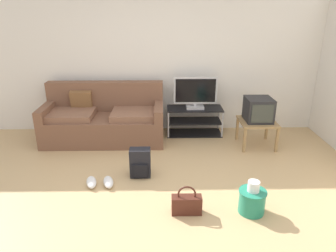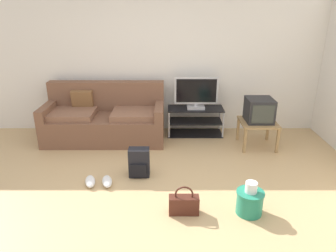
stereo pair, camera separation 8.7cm
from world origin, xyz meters
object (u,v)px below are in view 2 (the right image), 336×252
(crt_tv, at_px, (260,110))
(cleaning_bucket, at_px, (250,201))
(couch, at_px, (106,119))
(backpack, at_px, (140,163))
(side_table, at_px, (259,125))
(sneakers_pair, at_px, (99,181))
(flat_tv, at_px, (197,93))
(handbag, at_px, (184,204))
(tv_stand, at_px, (196,121))

(crt_tv, bearing_deg, cleaning_bucket, -106.89)
(couch, distance_m, backpack, 1.47)
(backpack, bearing_deg, side_table, 1.46)
(sneakers_pair, bearing_deg, flat_tv, 50.88)
(side_table, height_order, sneakers_pair, side_table)
(flat_tv, distance_m, sneakers_pair, 2.32)
(handbag, bearing_deg, sneakers_pair, 150.87)
(sneakers_pair, bearing_deg, handbag, -29.13)
(flat_tv, relative_size, sneakers_pair, 1.81)
(crt_tv, relative_size, handbag, 1.26)
(flat_tv, distance_m, crt_tv, 1.10)
(side_table, distance_m, crt_tv, 0.25)
(flat_tv, distance_m, handbag, 2.42)
(flat_tv, height_order, handbag, flat_tv)
(backpack, bearing_deg, cleaning_bucket, -58.78)
(tv_stand, bearing_deg, sneakers_pair, -128.75)
(sneakers_pair, bearing_deg, couch, 96.83)
(couch, bearing_deg, flat_tv, 6.76)
(flat_tv, bearing_deg, side_table, -27.48)
(couch, height_order, sneakers_pair, couch)
(side_table, xyz_separation_m, backpack, (-1.85, -0.97, -0.18))
(crt_tv, bearing_deg, flat_tv, 153.28)
(tv_stand, distance_m, backpack, 1.74)
(side_table, height_order, cleaning_bucket, side_table)
(crt_tv, bearing_deg, side_table, -90.00)
(crt_tv, bearing_deg, backpack, -151.90)
(couch, xyz_separation_m, sneakers_pair, (0.18, -1.52, -0.30))
(backpack, bearing_deg, crt_tv, 1.85)
(handbag, xyz_separation_m, cleaning_bucket, (0.73, 0.00, 0.04))
(tv_stand, bearing_deg, flat_tv, -90.00)
(flat_tv, xyz_separation_m, cleaning_bucket, (0.42, -2.30, -0.60))
(tv_stand, xyz_separation_m, sneakers_pair, (-1.39, -1.73, -0.20))
(cleaning_bucket, distance_m, sneakers_pair, 1.91)
(tv_stand, height_order, flat_tv, flat_tv)
(tv_stand, height_order, side_table, tv_stand)
(couch, distance_m, tv_stand, 1.59)
(backpack, distance_m, cleaning_bucket, 1.54)
(handbag, relative_size, cleaning_bucket, 0.88)
(side_table, xyz_separation_m, handbag, (-1.28, -1.80, -0.26))
(backpack, distance_m, sneakers_pair, 0.58)
(couch, relative_size, side_table, 3.50)
(side_table, bearing_deg, backpack, -152.29)
(couch, height_order, handbag, couch)
(tv_stand, xyz_separation_m, side_table, (0.97, -0.53, 0.13))
(handbag, relative_size, sneakers_pair, 0.84)
(handbag, bearing_deg, flat_tv, 82.35)
(flat_tv, distance_m, backpack, 1.81)
(side_table, distance_m, handbag, 2.23)
(tv_stand, height_order, backpack, tv_stand)
(tv_stand, xyz_separation_m, backpack, (-0.88, -1.50, -0.05))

